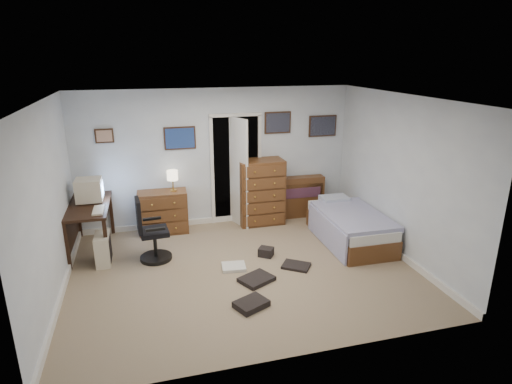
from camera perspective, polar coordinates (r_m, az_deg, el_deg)
The scene contains 15 objects.
floor at distance 6.46m, azimuth -1.71°, elevation -10.42°, with size 5.00×4.00×0.02m, color gray.
computer_desk at distance 7.34m, azimuth -22.02°, elevation -2.95°, with size 0.64×1.37×0.79m.
crt_monitor at distance 7.35m, azimuth -21.35°, elevation 0.26°, with size 0.41×0.38×0.38m.
keyboard at distance 6.91m, azimuth -20.26°, elevation -2.28°, with size 0.16×0.42×0.03m, color beige.
pc_tower at distance 6.93m, azimuth -19.70°, elevation -7.19°, with size 0.22×0.44×0.47m.
office_chair at distance 6.77m, azimuth -13.86°, elevation -5.79°, with size 0.53×0.53×1.01m.
media_stack at distance 8.21m, azimuth -21.43°, elevation -2.36°, with size 0.15×0.15×0.77m, color maroon.
low_dresser at distance 7.79m, azimuth -12.27°, elevation -2.61°, with size 0.85×0.43×0.76m, color brown.
table_lamp at distance 7.60m, azimuth -11.08°, elevation 2.10°, with size 0.20×0.20×0.37m.
doorway at distance 8.24m, azimuth -3.14°, elevation 3.46°, with size 0.96×1.12×2.05m.
tall_dresser at distance 7.95m, azimuth 0.63°, elevation 0.02°, with size 0.83×0.49×1.22m, color brown.
headboard_bookcase at distance 8.37m, azimuth 6.03°, elevation -0.49°, with size 0.89×0.24×0.80m.
bed at distance 7.45m, azimuth 12.33°, elevation -4.43°, with size 0.98×1.79×0.58m.
wall_posters at distance 7.85m, azimuth -1.17°, elevation 8.33°, with size 4.38×0.04×0.60m.
floor_clutter at distance 6.20m, azimuth 0.41°, elevation -11.20°, with size 1.41×1.68×0.14m.
Camera 1 is at (-1.31, -5.53, 3.05)m, focal length 30.00 mm.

